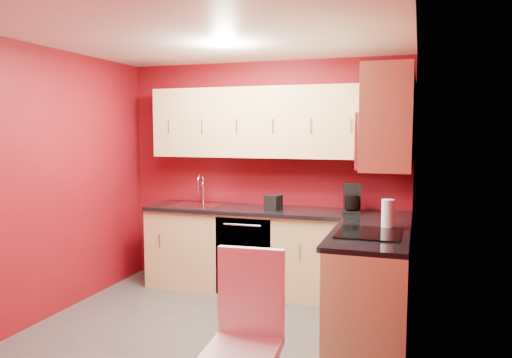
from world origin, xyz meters
The scene contains 21 objects.
floor centered at (0.00, 0.00, 0.00)m, with size 3.20×3.20×0.00m, color #464442.
ceiling centered at (0.00, 0.00, 2.50)m, with size 3.20×3.20×0.00m, color white.
wall_back centered at (0.00, 1.50, 1.25)m, with size 3.20×3.20×0.00m, color maroon.
wall_front centered at (0.00, -1.50, 1.25)m, with size 3.20×3.20×0.00m, color maroon.
wall_left centered at (-1.60, 0.00, 1.25)m, with size 3.00×3.00×0.00m, color maroon.
wall_right centered at (1.60, 0.00, 1.25)m, with size 3.00×3.00×0.00m, color maroon.
base_cabinets_back centered at (0.20, 1.20, 0.43)m, with size 2.80×0.60×0.87m, color tan.
base_cabinets_right centered at (1.30, 0.25, 0.43)m, with size 0.60×1.30×0.87m, color tan.
countertop_back centered at (0.20, 1.19, 0.89)m, with size 2.80×0.63×0.04m, color black.
countertop_right centered at (1.29, 0.23, 0.89)m, with size 0.63×1.27×0.04m, color black.
upper_cabinets_back centered at (0.20, 1.32, 1.83)m, with size 2.80×0.35×0.75m, color #D6B579.
upper_cabinets_right centered at (1.42, 0.44, 1.89)m, with size 0.35×1.55×0.75m.
microwave centered at (1.39, 0.20, 1.66)m, with size 0.42×0.76×0.42m.
cooktop centered at (1.28, 0.20, 0.92)m, with size 0.50×0.55×0.01m, color black.
sink centered at (-0.70, 1.20, 0.94)m, with size 0.52×0.42×0.35m.
dishwasher_front centered at (-0.05, 0.91, 0.43)m, with size 0.60×0.02×0.82m, color black.
downlight centered at (0.00, 0.30, 2.48)m, with size 0.20×0.20×0.01m, color white.
coffee_maker centered at (1.02, 1.18, 1.06)m, with size 0.18×0.23×0.29m, color black, non-canonical shape.
napkin_holder centered at (0.22, 1.12, 0.99)m, with size 0.15×0.15×0.16m, color black, non-canonical shape.
paper_towel centered at (1.41, 0.48, 1.03)m, with size 0.14×0.14×0.25m, color silver, non-canonical shape.
dining_chair centered at (0.70, -1.20, 0.51)m, with size 0.41×0.43×1.03m, color white, non-canonical shape.
Camera 1 is at (1.64, -3.84, 1.74)m, focal length 35.00 mm.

